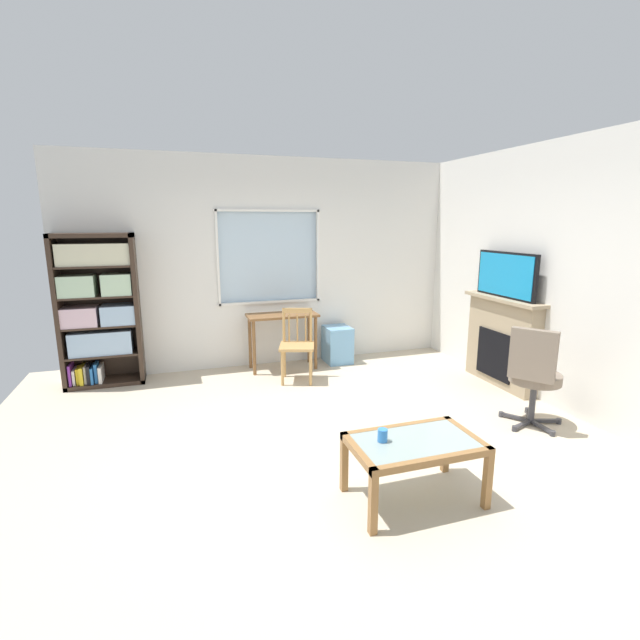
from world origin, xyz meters
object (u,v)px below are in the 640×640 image
wooden_chair (297,344)px  office_chair (534,372)px  desk_under_window (282,324)px  fireplace (502,341)px  coffee_table (415,450)px  bookshelf (98,307)px  plastic_drawer_unit (337,344)px  sippy_cup (383,435)px  tv (506,275)px

wooden_chair → office_chair: bearing=-48.0°
desk_under_window → fireplace: fireplace is taller
office_chair → coffee_table: 1.81m
bookshelf → wooden_chair: (2.28, -0.62, -0.50)m
wooden_chair → plastic_drawer_unit: wooden_chair is taller
sippy_cup → desk_under_window: bearing=89.3°
tv → sippy_cup: 3.07m
bookshelf → sippy_cup: 3.94m
office_chair → bookshelf: bearing=147.3°
wooden_chair → office_chair: size_ratio=0.90×
desk_under_window → coffee_table: 3.22m
tv → desk_under_window: bearing=149.0°
plastic_drawer_unit → fireplace: (1.57, -1.47, 0.29)m
tv → coffee_table: size_ratio=1.04×
desk_under_window → sippy_cup: 3.15m
fireplace → coffee_table: (-2.19, -1.79, -0.16)m
office_chair → tv: bearing=65.1°
wooden_chair → tv: bearing=-21.4°
fireplace → tv: bearing=180.0°
desk_under_window → tv: 2.84m
wooden_chair → tv: 2.62m
desk_under_window → plastic_drawer_unit: (0.80, 0.05, -0.36)m
wooden_chair → coffee_table: bearing=-87.4°
bookshelf → sippy_cup: bookshelf is taller
fireplace → sippy_cup: size_ratio=13.11×
desk_under_window → fireplace: (2.37, -1.42, -0.07)m
tv → sippy_cup: bearing=-144.1°
desk_under_window → wooden_chair: 0.54m
desk_under_window → coffee_table: (0.18, -3.21, -0.23)m
office_chair → coffee_table: (-1.67, -0.70, -0.17)m
bookshelf → desk_under_window: (2.22, -0.11, -0.35)m
bookshelf → tv: bookshelf is taller
coffee_table → bookshelf: bearing=126.0°
bookshelf → tv: (4.57, -1.52, 0.38)m
wooden_chair → office_chair: office_chair is taller
bookshelf → tv: 4.84m
wooden_chair → sippy_cup: wooden_chair is taller
plastic_drawer_unit → coffee_table: bearing=-100.8°
bookshelf → sippy_cup: bearing=-56.2°
plastic_drawer_unit → tv: 2.40m
tv → wooden_chair: bearing=158.6°
sippy_cup → bookshelf: bearing=123.8°
tv → coffee_table: (-2.17, -1.79, -0.96)m
coffee_table → fireplace: bearing=39.2°
plastic_drawer_unit → office_chair: office_chair is taller
tv → office_chair: (-0.51, -1.09, -0.79)m
bookshelf → office_chair: 4.85m
tv → coffee_table: bearing=-140.5°
desk_under_window → tv: bearing=-31.0°
desk_under_window → tv: (2.35, -1.42, 0.73)m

